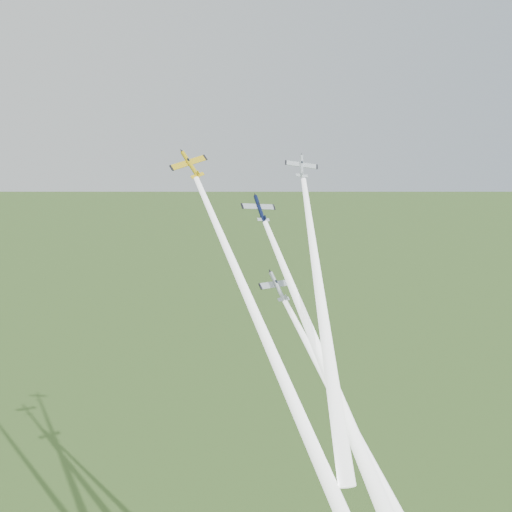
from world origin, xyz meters
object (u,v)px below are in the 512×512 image
at_px(plane_navy, 259,208).
at_px(plane_silver_low, 277,286).
at_px(plane_yellow, 190,164).
at_px(plane_silver_right, 302,166).

height_order(plane_navy, plane_silver_low, plane_navy).
relative_size(plane_navy, plane_silver_low, 0.94).
relative_size(plane_yellow, plane_silver_right, 1.16).
height_order(plane_yellow, plane_navy, plane_yellow).
distance_m(plane_yellow, plane_navy, 15.92).
height_order(plane_navy, plane_silver_right, plane_silver_right).
relative_size(plane_yellow, plane_silver_low, 0.96).
xyz_separation_m(plane_yellow, plane_silver_right, (22.00, -2.12, -0.84)).
height_order(plane_yellow, plane_silver_right, plane_yellow).
bearing_deg(plane_navy, plane_silver_right, -9.31).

